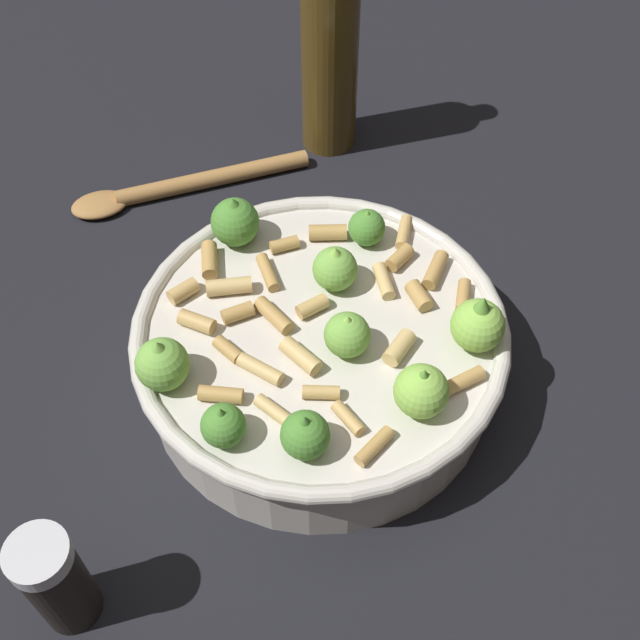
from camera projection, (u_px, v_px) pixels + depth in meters
name	position (u px, v px, depth m)	size (l,w,h in m)	color
ground_plane	(320.00, 376.00, 0.62)	(2.40, 2.40, 0.00)	black
cooking_pan	(320.00, 346.00, 0.58)	(0.28, 0.28, 0.11)	beige
pepper_shaker	(56.00, 581.00, 0.47)	(0.04, 0.04, 0.09)	black
olive_oil_bottle	(330.00, 46.00, 0.71)	(0.05, 0.05, 0.25)	#4C3814
wooden_spoon	(178.00, 187.00, 0.74)	(0.04, 0.23, 0.02)	#9E703D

